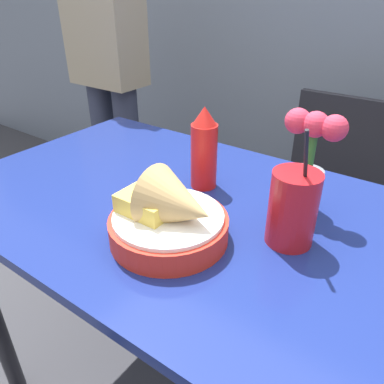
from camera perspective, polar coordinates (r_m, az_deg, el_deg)
name	(u,v)px	position (r m, az deg, el deg)	size (l,w,h in m)	color
dining_table	(198,248)	(0.90, 0.96, -8.56)	(1.21, 0.70, 0.77)	navy
chair_far_window	(332,194)	(1.48, 20.49, -0.31)	(0.40, 0.40, 0.86)	black
food_basket	(172,217)	(0.71, -3.14, -3.87)	(0.23, 0.23, 0.15)	red
ketchup_bottle	(204,149)	(0.88, 1.85, 6.51)	(0.06, 0.06, 0.20)	red
drink_cup	(291,212)	(0.72, 14.91, -2.92)	(0.09, 0.09, 0.24)	red
flower_vase	(310,160)	(0.81, 17.47, 4.61)	(0.13, 0.07, 0.22)	gray
person_standing	(106,45)	(1.72, -12.96, 20.95)	(0.32, 0.19, 1.69)	#2D3347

